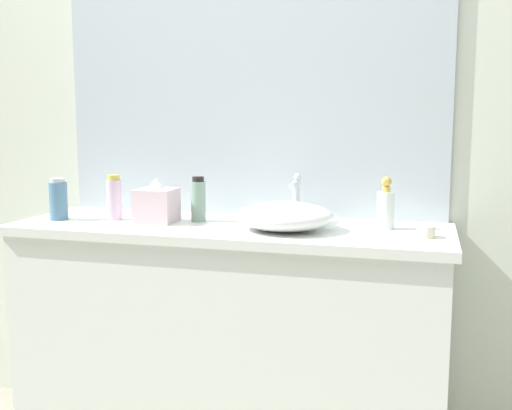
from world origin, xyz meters
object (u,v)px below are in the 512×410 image
Objects in this scene: soap_dispenser at (386,207)px; tissue_box at (157,203)px; lotion_bottle at (198,200)px; sink_basin at (285,216)px; candle_jar at (426,232)px; spray_can at (58,200)px; perfume_bottle at (114,198)px.

tissue_box is at bearing -173.95° from soap_dispenser.
sink_basin is at bearing -13.78° from lotion_bottle.
soap_dispenser reaches higher than sink_basin.
tissue_box is at bearing 178.06° from candle_jar.
tissue_box is 2.75× the size of candle_jar.
soap_dispenser is at bearing 6.37° from spray_can.
soap_dispenser is 1.11× the size of tissue_box.
perfume_bottle is 2.84× the size of candle_jar.
perfume_bottle is at bearing 177.88° from candle_jar.
lotion_bottle is at bearing -177.66° from soap_dispenser.
perfume_bottle is 0.18m from tissue_box.
sink_basin is at bearing 1.37° from spray_can.
tissue_box is at bearing 7.06° from spray_can.
soap_dispenser reaches higher than candle_jar.
perfume_bottle reaches higher than sink_basin.
spray_can is at bearing -178.63° from sink_basin.
sink_basin is at bearing -3.09° from tissue_box.
tissue_box is (-0.50, 0.03, 0.02)m from sink_basin.
lotion_bottle is 1.02× the size of tissue_box.
lotion_bottle is at bearing 166.22° from sink_basin.
lotion_bottle reaches higher than spray_can.
lotion_bottle is at bearing 173.59° from candle_jar.
spray_can is (-0.21, -0.06, -0.01)m from perfume_bottle.
perfume_bottle is 1.08× the size of spray_can.
sink_basin is 2.05× the size of tissue_box.
soap_dispenser is at bearing 138.71° from candle_jar.
tissue_box is 0.97m from candle_jar.
lotion_bottle is 2.80× the size of candle_jar.
perfume_bottle is (-0.32, -0.05, 0.00)m from lotion_bottle.
candle_jar is at bearing -1.94° from tissue_box.
tissue_box is (0.18, -0.01, -0.01)m from perfume_bottle.
soap_dispenser is 1.09× the size of lotion_bottle.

